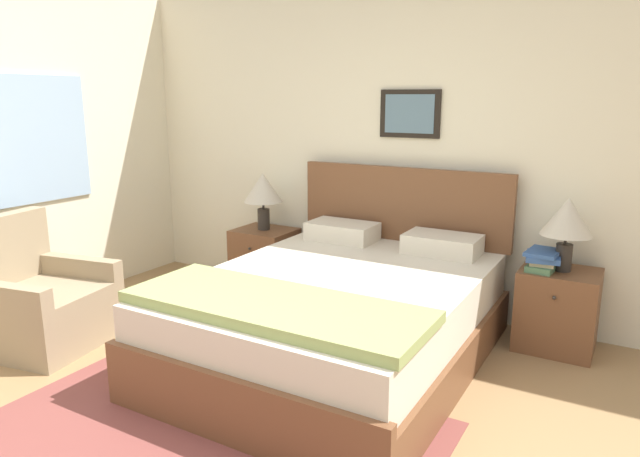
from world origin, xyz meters
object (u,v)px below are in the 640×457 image
object	(u,v)px
armchair	(37,304)
table_lamp_by_door	(567,219)
bed	(338,314)
nightstand_by_door	(557,310)
table_lamp_near_window	(263,190)
nightstand_near_window	(265,260)

from	to	relation	value
armchair	table_lamp_by_door	xyz separation A→B (m)	(3.10, 1.67, 0.61)
bed	table_lamp_by_door	bearing A→B (deg)	36.17
armchair	table_lamp_by_door	size ratio (longest dim) A/B	1.83
nightstand_by_door	table_lamp_near_window	size ratio (longest dim) A/B	1.12
bed	table_lamp_by_door	distance (m)	1.59
table_lamp_near_window	table_lamp_by_door	size ratio (longest dim) A/B	1.00
bed	table_lamp_near_window	world-z (taller)	bed
bed	armchair	size ratio (longest dim) A/B	2.46
armchair	bed	bearing A→B (deg)	102.49
nightstand_near_window	table_lamp_near_window	size ratio (longest dim) A/B	1.12
table_lamp_near_window	table_lamp_by_door	xyz separation A→B (m)	(2.39, 0.00, 0.00)
table_lamp_near_window	table_lamp_by_door	bearing A→B (deg)	0.00
armchair	table_lamp_near_window	distance (m)	1.92
bed	table_lamp_near_window	xyz separation A→B (m)	(-1.19, 0.87, 0.58)
bed	armchair	world-z (taller)	bed
nightstand_by_door	armchair	bearing A→B (deg)	-151.61
bed	nightstand_near_window	size ratio (longest dim) A/B	4.01
table_lamp_near_window	bed	bearing A→B (deg)	-36.19
table_lamp_by_door	bed	bearing A→B (deg)	-143.83
armchair	table_lamp_near_window	size ratio (longest dim) A/B	1.83
nightstand_near_window	nightstand_by_door	distance (m)	2.37
bed	table_lamp_by_door	size ratio (longest dim) A/B	4.50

